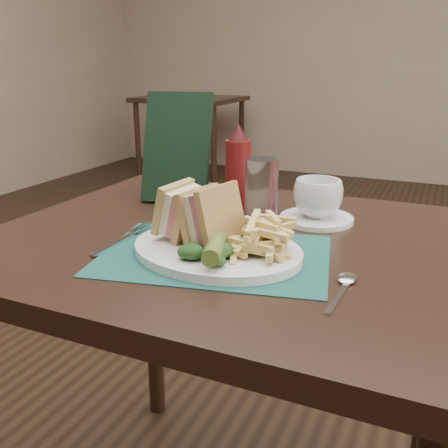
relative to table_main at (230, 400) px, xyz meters
The scene contains 18 objects.
floor 0.62m from the table_main, 90.00° to the left, with size 7.00×7.00×0.00m, color black.
wall_back 4.02m from the table_main, 90.00° to the left, with size 6.00×6.00×0.00m, color gray.
table_main is the anchor object (origin of this frame).
table_bg_left 3.87m from the table_main, 119.07° to the left, with size 0.90×0.75×0.75m, color black, non-canonical shape.
placemat 0.39m from the table_main, 81.21° to the right, with size 0.38×0.27×0.00m, color #174C46.
plate 0.40m from the table_main, 79.67° to the right, with size 0.30×0.24×0.01m, color white, non-canonical shape.
sandwich_half_a 0.46m from the table_main, 131.42° to the right, with size 0.06×0.09×0.09m, color tan, non-canonical shape.
sandwich_half_b 0.45m from the table_main, 98.50° to the right, with size 0.06×0.10×0.09m, color tan, non-canonical shape.
kale_garnish 0.44m from the table_main, 81.78° to the right, with size 0.11×0.08×0.03m, color #163312, non-canonical shape.
pickle_spear 0.45m from the table_main, 75.19° to the right, with size 0.03×0.03×0.12m, color #4E6928.
fries_pile 0.44m from the table_main, 41.62° to the right, with size 0.18×0.20×0.06m, color #E1C470, non-canonical shape.
fork 0.43m from the table_main, 146.02° to the right, with size 0.03×0.17×0.01m, color silver, non-canonical shape.
spoon 0.48m from the table_main, 34.21° to the right, with size 0.03×0.15×0.01m, color silver, non-canonical shape.
saucer 0.43m from the table_main, 50.11° to the left, with size 0.15×0.15×0.01m, color white.
coffee_cup 0.47m from the table_main, 50.11° to the left, with size 0.10×0.10×0.08m, color white.
drinking_glass 0.45m from the table_main, 77.71° to the left, with size 0.07×0.07×0.13m, color white.
ketchup_bottle 0.51m from the table_main, 109.15° to the left, with size 0.06×0.06×0.19m, color #5A0F0F, non-canonical shape.
check_presenter 0.57m from the table_main, 140.13° to the left, with size 0.16×0.02×0.26m, color black.
Camera 1 is at (0.35, -1.32, 1.06)m, focal length 40.00 mm.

